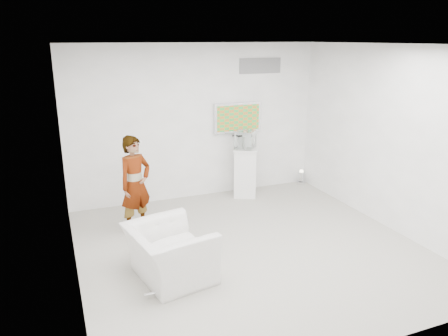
{
  "coord_description": "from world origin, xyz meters",
  "views": [
    {
      "loc": [
        -2.61,
        -5.48,
        3.08
      ],
      "look_at": [
        -0.18,
        0.6,
        1.12
      ],
      "focal_mm": 35.0,
      "sensor_mm": 36.0,
      "label": 1
    }
  ],
  "objects_px": {
    "tv": "(237,118)",
    "floor_uplight": "(301,177)",
    "armchair": "(170,253)",
    "pedestal": "(245,172)",
    "person": "(135,185)"
  },
  "relations": [
    {
      "from": "person",
      "to": "floor_uplight",
      "type": "distance_m",
      "value": 4.0
    },
    {
      "from": "tv",
      "to": "floor_uplight",
      "type": "distance_m",
      "value": 2.04
    },
    {
      "from": "tv",
      "to": "pedestal",
      "type": "height_order",
      "value": "tv"
    },
    {
      "from": "person",
      "to": "pedestal",
      "type": "bearing_deg",
      "value": -7.12
    },
    {
      "from": "tv",
      "to": "pedestal",
      "type": "relative_size",
      "value": 1.01
    },
    {
      "from": "pedestal",
      "to": "tv",
      "type": "bearing_deg",
      "value": 96.34
    },
    {
      "from": "pedestal",
      "to": "floor_uplight",
      "type": "bearing_deg",
      "value": 7.71
    },
    {
      "from": "pedestal",
      "to": "floor_uplight",
      "type": "height_order",
      "value": "pedestal"
    },
    {
      "from": "pedestal",
      "to": "person",
      "type": "bearing_deg",
      "value": -159.12
    },
    {
      "from": "person",
      "to": "pedestal",
      "type": "xyz_separation_m",
      "value": [
        2.35,
        0.9,
        -0.32
      ]
    },
    {
      "from": "floor_uplight",
      "to": "tv",
      "type": "bearing_deg",
      "value": 175.35
    },
    {
      "from": "tv",
      "to": "armchair",
      "type": "xyz_separation_m",
      "value": [
        -2.2,
        -2.84,
        -1.19
      ]
    },
    {
      "from": "floor_uplight",
      "to": "pedestal",
      "type": "bearing_deg",
      "value": -172.29
    },
    {
      "from": "tv",
      "to": "pedestal",
      "type": "bearing_deg",
      "value": -83.66
    },
    {
      "from": "armchair",
      "to": "person",
      "type": "bearing_deg",
      "value": -6.64
    }
  ]
}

